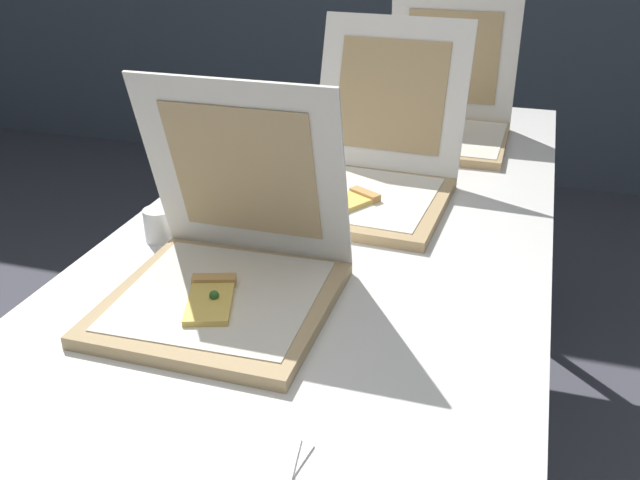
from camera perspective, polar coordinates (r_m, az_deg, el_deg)
name	(u,v)px	position (r m, az deg, el deg)	size (l,w,h in m)	color
table	(333,254)	(1.46, 1.09, -1.13)	(0.86, 2.13, 0.76)	silver
pizza_box_front	(225,272)	(1.19, -7.66, -2.62)	(0.36, 0.36, 0.37)	tan
pizza_box_middle	(368,176)	(1.59, 3.90, 5.22)	(0.38, 0.48, 0.37)	tan
pizza_box_back	(442,120)	(2.01, 9.85, 9.54)	(0.36, 0.36, 0.38)	tan
cup_white_mid	(202,201)	(1.52, -9.49, 3.13)	(0.06, 0.06, 0.06)	white
cup_white_far	(298,152)	(1.79, -1.81, 7.11)	(0.06, 0.06, 0.06)	white
cup_white_near_center	(159,225)	(1.43, -12.88, 1.22)	(0.06, 0.06, 0.06)	white
napkin_pile	(240,467)	(0.89, -6.51, -17.76)	(0.16, 0.16, 0.01)	white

